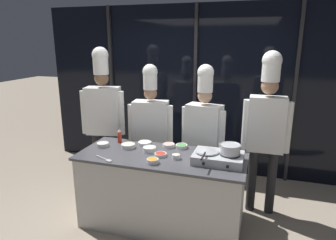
# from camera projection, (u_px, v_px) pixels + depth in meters

# --- Properties ---
(ground_plane) EXTENTS (24.00, 24.00, 0.00)m
(ground_plane) POSITION_uv_depth(u_px,v_px,m) (162.00, 223.00, 3.63)
(ground_plane) COLOR gray
(window_wall_back) EXTENTS (5.27, 0.09, 2.70)m
(window_wall_back) POSITION_uv_depth(u_px,v_px,m) (195.00, 91.00, 4.88)
(window_wall_back) COLOR black
(window_wall_back) RESTS_ON ground_plane
(demo_counter) EXTENTS (1.91, 0.80, 0.89)m
(demo_counter) POSITION_uv_depth(u_px,v_px,m) (162.00, 190.00, 3.52)
(demo_counter) COLOR beige
(demo_counter) RESTS_ON ground_plane
(portable_stove) EXTENTS (0.53, 0.39, 0.11)m
(portable_stove) POSITION_uv_depth(u_px,v_px,m) (218.00, 158.00, 3.19)
(portable_stove) COLOR #B2B5BA
(portable_stove) RESTS_ON demo_counter
(frying_pan) EXTENTS (0.26, 0.45, 0.04)m
(frying_pan) POSITION_uv_depth(u_px,v_px,m) (207.00, 150.00, 3.20)
(frying_pan) COLOR #ADAFB5
(frying_pan) RESTS_ON portable_stove
(stock_pot) EXTENTS (0.24, 0.21, 0.11)m
(stock_pot) POSITION_uv_depth(u_px,v_px,m) (230.00, 149.00, 3.13)
(stock_pot) COLOR #B7BABF
(stock_pot) RESTS_ON portable_stove
(squeeze_bottle_chili) EXTENTS (0.05, 0.05, 0.19)m
(squeeze_bottle_chili) POSITION_uv_depth(u_px,v_px,m) (120.00, 136.00, 3.79)
(squeeze_bottle_chili) COLOR red
(squeeze_bottle_chili) RESTS_ON demo_counter
(prep_bowl_scallions) EXTENTS (0.14, 0.14, 0.05)m
(prep_bowl_scallions) POSITION_uv_depth(u_px,v_px,m) (182.00, 146.00, 3.62)
(prep_bowl_scallions) COLOR white
(prep_bowl_scallions) RESTS_ON demo_counter
(prep_bowl_chicken) EXTENTS (0.09, 0.09, 0.05)m
(prep_bowl_chicken) POSITION_uv_depth(u_px,v_px,m) (176.00, 156.00, 3.29)
(prep_bowl_chicken) COLOR white
(prep_bowl_chicken) RESTS_ON demo_counter
(prep_bowl_rice) EXTENTS (0.17, 0.17, 0.04)m
(prep_bowl_rice) POSITION_uv_depth(u_px,v_px,m) (145.00, 143.00, 3.75)
(prep_bowl_rice) COLOR white
(prep_bowl_rice) RESTS_ON demo_counter
(prep_bowl_shrimp) EXTENTS (0.15, 0.15, 0.04)m
(prep_bowl_shrimp) POSITION_uv_depth(u_px,v_px,m) (169.00, 145.00, 3.65)
(prep_bowl_shrimp) COLOR white
(prep_bowl_shrimp) RESTS_ON demo_counter
(prep_bowl_noodles) EXTENTS (0.17, 0.17, 0.05)m
(prep_bowl_noodles) POSITION_uv_depth(u_px,v_px,m) (128.00, 146.00, 3.62)
(prep_bowl_noodles) COLOR white
(prep_bowl_noodles) RESTS_ON demo_counter
(prep_bowl_garlic) EXTENTS (0.15, 0.15, 0.05)m
(prep_bowl_garlic) POSITION_uv_depth(u_px,v_px,m) (103.00, 144.00, 3.68)
(prep_bowl_garlic) COLOR white
(prep_bowl_garlic) RESTS_ON demo_counter
(prep_bowl_carrots) EXTENTS (0.13, 0.13, 0.05)m
(prep_bowl_carrots) POSITION_uv_depth(u_px,v_px,m) (153.00, 161.00, 3.17)
(prep_bowl_carrots) COLOR white
(prep_bowl_carrots) RESTS_ON demo_counter
(prep_bowl_onion) EXTENTS (0.16, 0.16, 0.06)m
(prep_bowl_onion) POSITION_uv_depth(u_px,v_px,m) (150.00, 149.00, 3.50)
(prep_bowl_onion) COLOR white
(prep_bowl_onion) RESTS_ON demo_counter
(prep_bowl_chili_flakes) EXTENTS (0.14, 0.14, 0.04)m
(prep_bowl_chili_flakes) POSITION_uv_depth(u_px,v_px,m) (160.00, 154.00, 3.37)
(prep_bowl_chili_flakes) COLOR white
(prep_bowl_chili_flakes) RESTS_ON demo_counter
(serving_spoon_slotted) EXTENTS (0.26, 0.14, 0.02)m
(serving_spoon_slotted) POSITION_uv_depth(u_px,v_px,m) (107.00, 160.00, 3.25)
(serving_spoon_slotted) COLOR #B2B5BA
(serving_spoon_slotted) RESTS_ON demo_counter
(chef_head) EXTENTS (0.62, 0.34, 2.06)m
(chef_head) POSITION_uv_depth(u_px,v_px,m) (103.00, 111.00, 4.28)
(chef_head) COLOR #232326
(chef_head) RESTS_ON ground_plane
(chef_sous) EXTENTS (0.62, 0.31, 1.85)m
(chef_sous) POSITION_uv_depth(u_px,v_px,m) (151.00, 124.00, 4.14)
(chef_sous) COLOR #4C4C51
(chef_sous) RESTS_ON ground_plane
(chef_line) EXTENTS (0.57, 0.31, 1.87)m
(chef_line) POSITION_uv_depth(u_px,v_px,m) (204.00, 128.00, 3.83)
(chef_line) COLOR #2D3856
(chef_line) RESTS_ON ground_plane
(chef_pastry) EXTENTS (0.57, 0.23, 2.04)m
(chef_pastry) POSITION_uv_depth(u_px,v_px,m) (267.00, 122.00, 3.60)
(chef_pastry) COLOR #232326
(chef_pastry) RESTS_ON ground_plane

